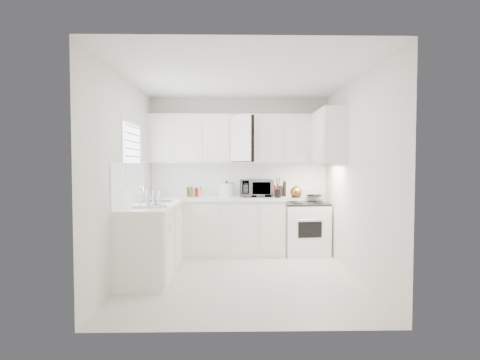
{
  "coord_description": "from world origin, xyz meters",
  "views": [
    {
      "loc": [
        -0.11,
        -4.94,
        1.5
      ],
      "look_at": [
        0.0,
        0.7,
        1.25
      ],
      "focal_mm": 28.64,
      "sensor_mm": 36.0,
      "label": 1
    }
  ],
  "objects_px": {
    "tea_kettle": "(296,191)",
    "stove": "(305,221)",
    "microwave": "(256,186)",
    "rice_cooker": "(227,189)",
    "utensil_crock": "(278,187)",
    "dish_rack": "(149,198)"
  },
  "relations": [
    {
      "from": "stove",
      "to": "dish_rack",
      "type": "distance_m",
      "value": 2.72
    },
    {
      "from": "utensil_crock",
      "to": "rice_cooker",
      "type": "bearing_deg",
      "value": 160.23
    },
    {
      "from": "tea_kettle",
      "to": "utensil_crock",
      "type": "relative_size",
      "value": 0.7
    },
    {
      "from": "microwave",
      "to": "utensil_crock",
      "type": "xyz_separation_m",
      "value": [
        0.33,
        -0.22,
        -0.01
      ]
    },
    {
      "from": "tea_kettle",
      "to": "dish_rack",
      "type": "relative_size",
      "value": 0.57
    },
    {
      "from": "utensil_crock",
      "to": "dish_rack",
      "type": "distance_m",
      "value": 2.15
    },
    {
      "from": "stove",
      "to": "tea_kettle",
      "type": "xyz_separation_m",
      "value": [
        -0.18,
        -0.16,
        0.5
      ]
    },
    {
      "from": "stove",
      "to": "microwave",
      "type": "bearing_deg",
      "value": 175.53
    },
    {
      "from": "stove",
      "to": "utensil_crock",
      "type": "relative_size",
      "value": 3.28
    },
    {
      "from": "dish_rack",
      "to": "stove",
      "type": "bearing_deg",
      "value": 18.25
    },
    {
      "from": "tea_kettle",
      "to": "rice_cooker",
      "type": "xyz_separation_m",
      "value": [
        -1.11,
        0.23,
        0.03
      ]
    },
    {
      "from": "rice_cooker",
      "to": "dish_rack",
      "type": "distance_m",
      "value": 1.79
    },
    {
      "from": "stove",
      "to": "utensil_crock",
      "type": "distance_m",
      "value": 0.78
    },
    {
      "from": "tea_kettle",
      "to": "dish_rack",
      "type": "xyz_separation_m",
      "value": [
        -2.07,
        -1.28,
        0.01
      ]
    },
    {
      "from": "microwave",
      "to": "utensil_crock",
      "type": "bearing_deg",
      "value": -40.09
    },
    {
      "from": "stove",
      "to": "tea_kettle",
      "type": "bearing_deg",
      "value": -142.88
    },
    {
      "from": "tea_kettle",
      "to": "stove",
      "type": "bearing_deg",
      "value": 52.98
    },
    {
      "from": "microwave",
      "to": "rice_cooker",
      "type": "bearing_deg",
      "value": 164.88
    },
    {
      "from": "stove",
      "to": "tea_kettle",
      "type": "height_order",
      "value": "tea_kettle"
    },
    {
      "from": "tea_kettle",
      "to": "rice_cooker",
      "type": "height_order",
      "value": "rice_cooker"
    },
    {
      "from": "microwave",
      "to": "rice_cooker",
      "type": "xyz_separation_m",
      "value": [
        -0.49,
        0.07,
        -0.05
      ]
    },
    {
      "from": "rice_cooker",
      "to": "dish_rack",
      "type": "height_order",
      "value": "rice_cooker"
    }
  ]
}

